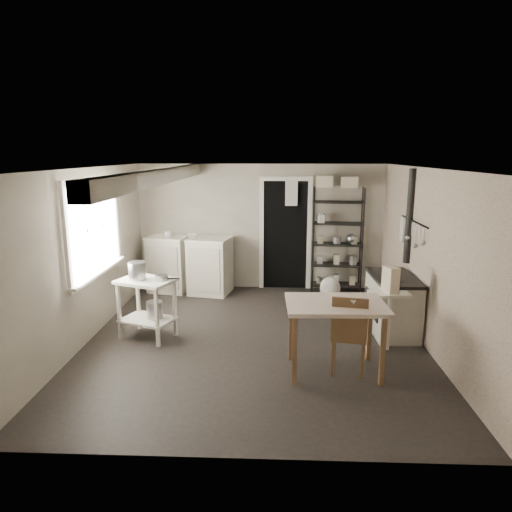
{
  "coord_description": "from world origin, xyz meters",
  "views": [
    {
      "loc": [
        0.25,
        -5.83,
        2.48
      ],
      "look_at": [
        0.0,
        0.3,
        1.1
      ],
      "focal_mm": 32.0,
      "sensor_mm": 36.0,
      "label": 1
    }
  ],
  "objects_px": {
    "work_table": "(334,341)",
    "flour_sack": "(330,287)",
    "stockpot": "(137,271)",
    "stove": "(392,302)",
    "shelf_rack": "(337,240)",
    "chair": "(349,332)",
    "prep_table": "(147,310)",
    "base_cabinets": "(190,267)"
  },
  "relations": [
    {
      "from": "work_table",
      "to": "flour_sack",
      "type": "xyz_separation_m",
      "value": [
        0.27,
        2.63,
        -0.14
      ]
    },
    {
      "from": "stockpot",
      "to": "stove",
      "type": "distance_m",
      "value": 3.56
    },
    {
      "from": "stockpot",
      "to": "stove",
      "type": "bearing_deg",
      "value": 5.57
    },
    {
      "from": "shelf_rack",
      "to": "stove",
      "type": "distance_m",
      "value": 2.09
    },
    {
      "from": "flour_sack",
      "to": "stockpot",
      "type": "bearing_deg",
      "value": -148.54
    },
    {
      "from": "stockpot",
      "to": "chair",
      "type": "relative_size",
      "value": 0.27
    },
    {
      "from": "prep_table",
      "to": "base_cabinets",
      "type": "height_order",
      "value": "base_cabinets"
    },
    {
      "from": "stockpot",
      "to": "work_table",
      "type": "bearing_deg",
      "value": -19.88
    },
    {
      "from": "base_cabinets",
      "to": "work_table",
      "type": "bearing_deg",
      "value": -43.07
    },
    {
      "from": "stockpot",
      "to": "flour_sack",
      "type": "distance_m",
      "value": 3.35
    },
    {
      "from": "prep_table",
      "to": "stove",
      "type": "xyz_separation_m",
      "value": [
        3.39,
        0.34,
        0.04
      ]
    },
    {
      "from": "shelf_rack",
      "to": "work_table",
      "type": "relative_size",
      "value": 1.72
    },
    {
      "from": "chair",
      "to": "flour_sack",
      "type": "xyz_separation_m",
      "value": [
        0.1,
        2.6,
        -0.24
      ]
    },
    {
      "from": "base_cabinets",
      "to": "flour_sack",
      "type": "bearing_deg",
      "value": 0.72
    },
    {
      "from": "stove",
      "to": "chair",
      "type": "bearing_deg",
      "value": -124.47
    },
    {
      "from": "stove",
      "to": "flour_sack",
      "type": "relative_size",
      "value": 2.44
    },
    {
      "from": "stove",
      "to": "work_table",
      "type": "distance_m",
      "value": 1.59
    },
    {
      "from": "stockpot",
      "to": "work_table",
      "type": "height_order",
      "value": "stockpot"
    },
    {
      "from": "prep_table",
      "to": "base_cabinets",
      "type": "bearing_deg",
      "value": 84.93
    },
    {
      "from": "stove",
      "to": "flour_sack",
      "type": "height_order",
      "value": "stove"
    },
    {
      "from": "prep_table",
      "to": "flour_sack",
      "type": "relative_size",
      "value": 1.95
    },
    {
      "from": "stove",
      "to": "stockpot",
      "type": "bearing_deg",
      "value": -175.9
    },
    {
      "from": "shelf_rack",
      "to": "flour_sack",
      "type": "xyz_separation_m",
      "value": [
        -0.17,
        -0.58,
        -0.71
      ]
    },
    {
      "from": "work_table",
      "to": "flour_sack",
      "type": "bearing_deg",
      "value": 84.24
    },
    {
      "from": "chair",
      "to": "shelf_rack",
      "type": "bearing_deg",
      "value": 95.89
    },
    {
      "from": "base_cabinets",
      "to": "stockpot",
      "type": "bearing_deg",
      "value": -86.89
    },
    {
      "from": "prep_table",
      "to": "stove",
      "type": "height_order",
      "value": "stove"
    },
    {
      "from": "prep_table",
      "to": "shelf_rack",
      "type": "relative_size",
      "value": 0.44
    },
    {
      "from": "work_table",
      "to": "chair",
      "type": "xyz_separation_m",
      "value": [
        0.17,
        0.03,
        0.1
      ]
    },
    {
      "from": "stove",
      "to": "flour_sack",
      "type": "distance_m",
      "value": 1.55
    },
    {
      "from": "chair",
      "to": "flour_sack",
      "type": "bearing_deg",
      "value": 98.54
    },
    {
      "from": "stockpot",
      "to": "flour_sack",
      "type": "relative_size",
      "value": 0.6
    },
    {
      "from": "base_cabinets",
      "to": "work_table",
      "type": "height_order",
      "value": "base_cabinets"
    },
    {
      "from": "stockpot",
      "to": "shelf_rack",
      "type": "distance_m",
      "value": 3.75
    },
    {
      "from": "stockpot",
      "to": "flour_sack",
      "type": "height_order",
      "value": "stockpot"
    },
    {
      "from": "shelf_rack",
      "to": "flour_sack",
      "type": "relative_size",
      "value": 4.48
    },
    {
      "from": "prep_table",
      "to": "flour_sack",
      "type": "distance_m",
      "value": 3.19
    },
    {
      "from": "prep_table",
      "to": "stockpot",
      "type": "bearing_deg",
      "value": 179.37
    },
    {
      "from": "prep_table",
      "to": "work_table",
      "type": "height_order",
      "value": "prep_table"
    },
    {
      "from": "shelf_rack",
      "to": "chair",
      "type": "distance_m",
      "value": 3.23
    },
    {
      "from": "chair",
      "to": "flour_sack",
      "type": "distance_m",
      "value": 2.62
    },
    {
      "from": "base_cabinets",
      "to": "flour_sack",
      "type": "height_order",
      "value": "base_cabinets"
    }
  ]
}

